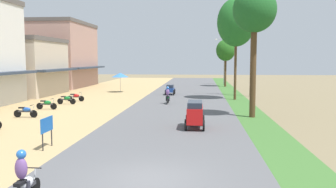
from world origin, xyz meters
TOP-DOWN VIEW (x-y plane):
  - ground_plane at (0.00, 0.00)m, footprint 180.00×180.00m
  - road_strip at (0.00, 0.00)m, footprint 9.00×140.00m
  - median_strip at (5.70, 0.00)m, footprint 2.40×140.00m
  - shophouse_mid at (-19.98, 28.83)m, footprint 9.96×9.76m
  - shophouse_far at (-19.98, 41.88)m, footprint 9.26×13.06m
  - parked_motorbike_third at (-10.94, 12.54)m, footprint 1.80×0.54m
  - parked_motorbike_fourth at (-11.24, 16.79)m, footprint 1.80×0.54m
  - parked_motorbike_fifth at (-10.88, 20.38)m, footprint 1.80×0.54m
  - parked_motorbike_sixth at (-10.86, 22.76)m, footprint 1.80×0.54m
  - street_signboard at (-5.48, 3.93)m, footprint 0.06×1.30m
  - vendor_umbrella at (-8.63, 33.23)m, footprint 2.20×2.20m
  - median_tree_nearest at (5.63, 14.28)m, footprint 3.13×3.13m
  - median_tree_second at (5.45, 25.89)m, footprint 3.96×3.96m
  - median_tree_third at (5.66, 44.28)m, footprint 2.99×2.99m
  - streetlamp_near at (5.80, 30.35)m, footprint 3.16×0.20m
  - streetlamp_mid at (5.80, 49.37)m, footprint 3.16×0.20m
  - utility_pole_near at (7.61, 29.93)m, footprint 1.80×0.20m
  - car_van_red at (1.48, 9.54)m, footprint 1.19×2.41m
  - car_sedan_blue at (-1.85, 30.44)m, footprint 1.10×2.26m
  - motorbike_foreground_rider at (-3.27, -2.58)m, footprint 0.54×1.80m
  - motorbike_ahead_second at (-1.32, 21.61)m, footprint 0.54×1.80m

SIDE VIEW (x-z plane):
  - ground_plane at x=0.00m, z-range 0.00..0.00m
  - median_strip at x=5.70m, z-range 0.00..0.06m
  - road_strip at x=0.00m, z-range 0.00..0.08m
  - parked_motorbike_third at x=-10.94m, z-range 0.08..1.02m
  - parked_motorbike_fourth at x=-11.24m, z-range 0.08..1.02m
  - parked_motorbike_fifth at x=-10.88m, z-range 0.08..1.02m
  - parked_motorbike_sixth at x=-10.86m, z-range 0.08..1.02m
  - car_sedan_blue at x=-1.85m, z-range 0.15..1.34m
  - motorbike_foreground_rider at x=-3.27m, z-range 0.03..1.69m
  - motorbike_ahead_second at x=-1.32m, z-range 0.03..1.69m
  - car_van_red at x=1.48m, z-range 0.19..1.86m
  - street_signboard at x=-5.48m, z-range 0.36..1.86m
  - vendor_umbrella at x=-8.63m, z-range 1.05..3.57m
  - shophouse_mid at x=-19.98m, z-range 0.01..6.91m
  - streetlamp_mid at x=5.80m, z-range 0.66..8.55m
  - utility_pole_near at x=7.61m, z-range 0.19..9.21m
  - streetlamp_near at x=5.80m, z-range 0.66..8.76m
  - shophouse_far at x=-19.98m, z-range 0.00..10.10m
  - median_tree_third at x=5.66m, z-range 2.01..9.39m
  - median_tree_nearest at x=5.63m, z-range 2.98..12.43m
  - median_tree_second at x=5.45m, z-range 2.83..13.48m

